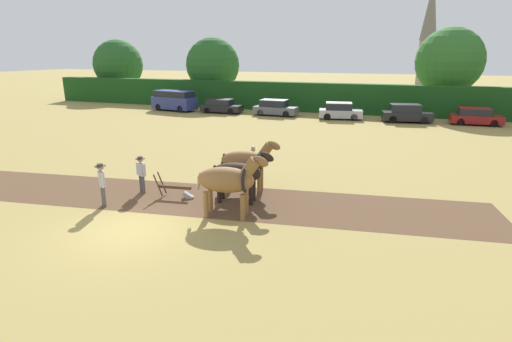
# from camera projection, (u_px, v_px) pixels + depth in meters

# --- Properties ---
(ground_plane) EXTENTS (240.00, 240.00, 0.00)m
(ground_plane) POSITION_uv_depth(u_px,v_px,m) (131.00, 230.00, 13.88)
(ground_plane) COLOR #998447
(plowed_furrow_strip) EXTENTS (29.69, 7.90, 0.01)m
(plowed_furrow_strip) POSITION_uv_depth(u_px,v_px,m) (138.00, 194.00, 17.39)
(plowed_furrow_strip) COLOR brown
(plowed_furrow_strip) RESTS_ON ground
(hedgerow) EXTENTS (65.38, 1.37, 3.00)m
(hedgerow) POSITION_uv_depth(u_px,v_px,m) (314.00, 97.00, 41.73)
(hedgerow) COLOR #194719
(hedgerow) RESTS_ON ground
(tree_far_left) EXTENTS (6.45, 6.45, 7.74)m
(tree_far_left) POSITION_uv_depth(u_px,v_px,m) (118.00, 65.00, 53.49)
(tree_far_left) COLOR #423323
(tree_far_left) RESTS_ON ground
(tree_left) EXTENTS (6.38, 6.38, 7.78)m
(tree_left) POSITION_uv_depth(u_px,v_px,m) (213.00, 65.00, 47.91)
(tree_left) COLOR brown
(tree_left) RESTS_ON ground
(tree_center_left) EXTENTS (6.58, 6.58, 8.48)m
(tree_center_left) POSITION_uv_depth(u_px,v_px,m) (450.00, 61.00, 40.08)
(tree_center_left) COLOR #4C3823
(tree_center_left) RESTS_ON ground
(church_spire) EXTENTS (2.76, 2.76, 17.92)m
(church_spire) POSITION_uv_depth(u_px,v_px,m) (429.00, 32.00, 66.63)
(church_spire) COLOR gray
(church_spire) RESTS_ON ground
(draft_horse_lead_left) EXTENTS (2.82, 1.29, 2.49)m
(draft_horse_lead_left) POSITION_uv_depth(u_px,v_px,m) (229.00, 180.00, 14.64)
(draft_horse_lead_left) COLOR brown
(draft_horse_lead_left) RESTS_ON ground
(draft_horse_lead_right) EXTENTS (2.72, 1.15, 2.26)m
(draft_horse_lead_right) POSITION_uv_depth(u_px,v_px,m) (239.00, 173.00, 16.16)
(draft_horse_lead_right) COLOR black
(draft_horse_lead_right) RESTS_ON ground
(draft_horse_trail_left) EXTENTS (2.80, 1.20, 2.37)m
(draft_horse_trail_left) POSITION_uv_depth(u_px,v_px,m) (247.00, 161.00, 17.60)
(draft_horse_trail_left) COLOR brown
(draft_horse_trail_left) RESTS_ON ground
(plow) EXTENTS (1.71, 0.56, 1.13)m
(plow) POSITION_uv_depth(u_px,v_px,m) (178.00, 190.00, 16.94)
(plow) COLOR #4C331E
(plow) RESTS_ON ground
(farmer_at_plow) EXTENTS (0.59, 0.41, 1.65)m
(farmer_at_plow) POSITION_uv_depth(u_px,v_px,m) (141.00, 172.00, 17.35)
(farmer_at_plow) COLOR #4C4C4C
(farmer_at_plow) RESTS_ON ground
(farmer_beside_team) EXTENTS (0.55, 0.44, 1.66)m
(farmer_beside_team) POSITION_uv_depth(u_px,v_px,m) (253.00, 160.00, 19.19)
(farmer_beside_team) COLOR #38332D
(farmer_beside_team) RESTS_ON ground
(farmer_onlooker_left) EXTENTS (0.52, 0.50, 1.77)m
(farmer_onlooker_left) POSITION_uv_depth(u_px,v_px,m) (102.00, 181.00, 15.78)
(farmer_onlooker_left) COLOR #4C4C4C
(farmer_onlooker_left) RESTS_ON ground
(parked_van) EXTENTS (5.14, 2.75, 2.12)m
(parked_van) POSITION_uv_depth(u_px,v_px,m) (174.00, 100.00, 42.69)
(parked_van) COLOR navy
(parked_van) RESTS_ON ground
(parked_car_left) EXTENTS (4.22, 1.96, 1.41)m
(parked_car_left) POSITION_uv_depth(u_px,v_px,m) (221.00, 106.00, 41.18)
(parked_car_left) COLOR black
(parked_car_left) RESTS_ON ground
(parked_car_center_left) EXTENTS (4.33, 1.98, 1.55)m
(parked_car_center_left) POSITION_uv_depth(u_px,v_px,m) (275.00, 108.00, 39.45)
(parked_car_center_left) COLOR #565B66
(parked_car_center_left) RESTS_ON ground
(parked_car_center) EXTENTS (4.16, 2.35, 1.55)m
(parked_car_center) POSITION_uv_depth(u_px,v_px,m) (340.00, 111.00, 37.17)
(parked_car_center) COLOR #A8A8B2
(parked_car_center) RESTS_ON ground
(parked_car_center_right) EXTENTS (4.45, 2.51, 1.60)m
(parked_car_center_right) POSITION_uv_depth(u_px,v_px,m) (406.00, 114.00, 35.55)
(parked_car_center_right) COLOR black
(parked_car_center_right) RESTS_ON ground
(parked_car_right) EXTENTS (4.16, 1.90, 1.47)m
(parked_car_right) POSITION_uv_depth(u_px,v_px,m) (475.00, 117.00, 34.24)
(parked_car_right) COLOR maroon
(parked_car_right) RESTS_ON ground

